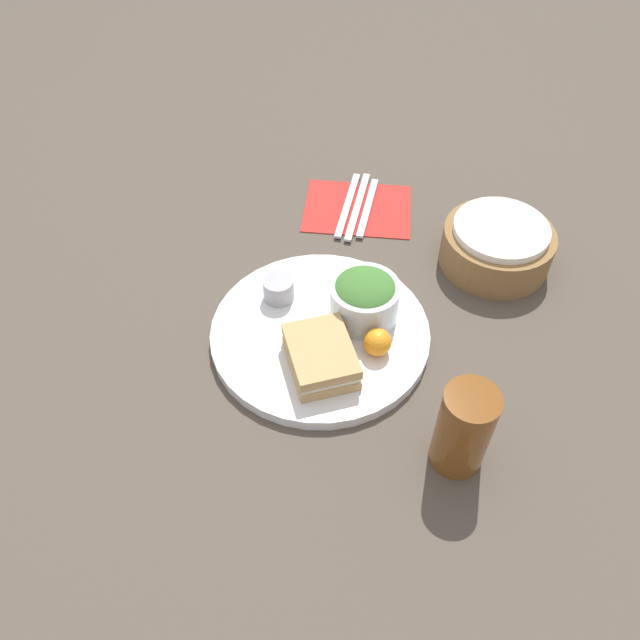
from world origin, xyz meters
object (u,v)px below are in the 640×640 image
Objects in this scene: drink_glass at (464,429)px; knife at (358,206)px; dressing_cup at (279,289)px; plate at (320,333)px; salad_bowl at (364,297)px; spoon at (368,207)px; fork at (348,205)px; bread_basket at (497,245)px; sandwich at (321,357)px.

knife is (-0.48, -0.16, -0.06)m from drink_glass.
drink_glass is at bearing 48.03° from dressing_cup.
salad_bowl reaches higher than plate.
fork is at bearing 90.00° from spoon.
dressing_cup is 0.27× the size of bread_basket.
dressing_cup is 0.24× the size of knife.
salad_bowl is 0.53× the size of knife.
spoon is (-0.37, 0.04, -0.03)m from sandwich.
knife is at bearing -90.00° from fork.
sandwich is 0.12m from salad_bowl.
sandwich is 1.29× the size of salad_bowl.
sandwich is 0.36m from bread_basket.
spoon is (0.00, 0.04, 0.00)m from fork.
sandwich is 0.37m from spoon.
dressing_cup is 0.35m from drink_glass.
fork is (-0.31, 0.02, -0.00)m from plate.
fork is at bearing -115.10° from bread_basket.
bread_basket is 0.92× the size of knife.
sandwich is 0.81× the size of spoon.
plate is 2.42× the size of sandwich.
drink_glass is at bearing -11.26° from bread_basket.
bread_basket is at bearing 125.81° from plate.
salad_bowl reaches higher than spoon.
bread_basket is at bearing -108.69° from fork.
drink_glass is at bearing 47.25° from plate.
plate is 0.07m from sandwich.
salad_bowl is at bearing 120.50° from plate.
bread_basket is 0.26m from knife.
drink_glass is 0.72× the size of fork.
bread_basket is (-0.26, 0.25, -0.00)m from sandwich.
fork is at bearing 178.80° from sandwich.
knife is at bearing 157.38° from dressing_cup.
salad_bowl reaches higher than sandwich.
dressing_cup is 0.29× the size of spoon.
knife is at bearing -161.95° from drink_glass.
salad_bowl is at bearing -164.34° from fork.
dressing_cup is 0.26× the size of fork.
salad_bowl is 0.13m from dressing_cup.
plate is at bearing 50.28° from dressing_cup.
spoon is at bearing -117.87° from bread_basket.
sandwich is at bearing -44.87° from bread_basket.
drink_glass is at bearing 58.86° from sandwich.
fork is (-0.48, -0.17, -0.06)m from drink_glass.
sandwich is 0.37m from knife.
drink_glass reaches higher than fork.
fork is 1.11× the size of spoon.
drink_glass reaches higher than plate.
plate reaches higher than spoon.
salad_bowl is at bearing -52.74° from bread_basket.
bread_basket is 0.97× the size of fork.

